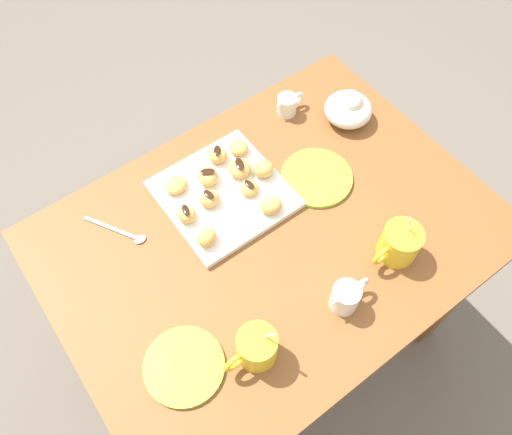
% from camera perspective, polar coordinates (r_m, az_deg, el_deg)
% --- Properties ---
extents(ground_plane, '(8.00, 8.00, 0.00)m').
position_cam_1_polar(ground_plane, '(1.85, 1.19, -12.89)').
color(ground_plane, '#665B51').
extents(dining_table, '(1.02, 0.75, 0.74)m').
position_cam_1_polar(dining_table, '(1.30, 1.65, -4.72)').
color(dining_table, brown).
rests_on(dining_table, ground_plane).
extents(pastry_plate_square, '(0.28, 0.28, 0.02)m').
position_cam_1_polar(pastry_plate_square, '(1.22, -3.68, 2.67)').
color(pastry_plate_square, white).
rests_on(pastry_plate_square, dining_table).
extents(coffee_mug_yellow_left, '(0.13, 0.09, 0.13)m').
position_cam_1_polar(coffee_mug_yellow_left, '(1.15, 15.93, -2.77)').
color(coffee_mug_yellow_left, yellow).
rests_on(coffee_mug_yellow_left, dining_table).
extents(coffee_mug_yellow_right, '(0.12, 0.08, 0.13)m').
position_cam_1_polar(coffee_mug_yellow_right, '(1.02, -0.00, -14.47)').
color(coffee_mug_yellow_right, yellow).
rests_on(coffee_mug_yellow_right, dining_table).
extents(cream_pitcher_white, '(0.10, 0.06, 0.07)m').
position_cam_1_polar(cream_pitcher_white, '(1.08, 10.14, -8.79)').
color(cream_pitcher_white, white).
rests_on(cream_pitcher_white, dining_table).
extents(ice_cream_bowl, '(0.13, 0.13, 0.09)m').
position_cam_1_polar(ice_cream_bowl, '(1.37, 10.43, 12.09)').
color(ice_cream_bowl, white).
rests_on(ice_cream_bowl, dining_table).
extents(chocolate_sauce_pitcher, '(0.09, 0.05, 0.06)m').
position_cam_1_polar(chocolate_sauce_pitcher, '(1.38, 3.57, 12.69)').
color(chocolate_sauce_pitcher, white).
rests_on(chocolate_sauce_pitcher, dining_table).
extents(saucer_lime_left, '(0.16, 0.16, 0.01)m').
position_cam_1_polar(saucer_lime_left, '(1.06, -8.13, -16.31)').
color(saucer_lime_left, '#9EC633').
rests_on(saucer_lime_left, dining_table).
extents(saucer_lime_right, '(0.18, 0.18, 0.01)m').
position_cam_1_polar(saucer_lime_right, '(1.26, 6.88, 4.53)').
color(saucer_lime_right, '#9EC633').
rests_on(saucer_lime_right, dining_table).
extents(loose_spoon_near_saucer, '(0.09, 0.14, 0.01)m').
position_cam_1_polar(loose_spoon_near_saucer, '(1.21, -14.89, -1.64)').
color(loose_spoon_near_saucer, silver).
rests_on(loose_spoon_near_saucer, dining_table).
extents(beignet_0, '(0.07, 0.06, 0.03)m').
position_cam_1_polar(beignet_0, '(1.17, 1.67, 1.43)').
color(beignet_0, '#DBA351').
rests_on(beignet_0, pastry_plate_square).
extents(beignet_1, '(0.07, 0.07, 0.03)m').
position_cam_1_polar(beignet_1, '(1.22, -9.03, 3.64)').
color(beignet_1, '#DBA351').
rests_on(beignet_1, pastry_plate_square).
extents(beignet_2, '(0.06, 0.06, 0.03)m').
position_cam_1_polar(beignet_2, '(1.28, -1.96, 7.90)').
color(beignet_2, '#DBA351').
rests_on(beignet_2, pastry_plate_square).
extents(beignet_3, '(0.06, 0.06, 0.03)m').
position_cam_1_polar(beignet_3, '(1.19, -5.29, 2.12)').
color(beignet_3, '#DBA351').
rests_on(beignet_3, pastry_plate_square).
extents(chocolate_drizzle_3, '(0.02, 0.03, 0.00)m').
position_cam_1_polar(chocolate_drizzle_3, '(1.17, -5.36, 2.62)').
color(chocolate_drizzle_3, black).
rests_on(chocolate_drizzle_3, beignet_3).
extents(beignet_4, '(0.07, 0.07, 0.04)m').
position_cam_1_polar(beignet_4, '(1.23, -5.44, 4.66)').
color(beignet_4, '#DBA351').
rests_on(beignet_4, pastry_plate_square).
extents(chocolate_drizzle_4, '(0.04, 0.03, 0.00)m').
position_cam_1_polar(chocolate_drizzle_4, '(1.21, -5.51, 5.19)').
color(chocolate_drizzle_4, black).
rests_on(chocolate_drizzle_4, beignet_4).
extents(beignet_5, '(0.07, 0.07, 0.04)m').
position_cam_1_polar(beignet_5, '(1.26, -4.35, 7.04)').
color(beignet_5, '#DBA351').
rests_on(beignet_5, pastry_plate_square).
extents(chocolate_drizzle_5, '(0.03, 0.04, 0.00)m').
position_cam_1_polar(chocolate_drizzle_5, '(1.25, -4.41, 7.59)').
color(chocolate_drizzle_5, black).
rests_on(chocolate_drizzle_5, beignet_5).
extents(beignet_6, '(0.07, 0.06, 0.03)m').
position_cam_1_polar(beignet_6, '(1.23, -1.84, 5.57)').
color(beignet_6, '#DBA351').
rests_on(beignet_6, pastry_plate_square).
extents(chocolate_drizzle_6, '(0.03, 0.04, 0.00)m').
position_cam_1_polar(chocolate_drizzle_6, '(1.22, -1.87, 6.10)').
color(chocolate_drizzle_6, black).
rests_on(chocolate_drizzle_6, beignet_6).
extents(beignet_7, '(0.06, 0.06, 0.04)m').
position_cam_1_polar(beignet_7, '(1.13, -5.59, -2.24)').
color(beignet_7, '#DBA351').
rests_on(beignet_7, pastry_plate_square).
extents(beignet_8, '(0.06, 0.06, 0.03)m').
position_cam_1_polar(beignet_8, '(1.20, -0.74, 3.33)').
color(beignet_8, '#DBA351').
rests_on(beignet_8, pastry_plate_square).
extents(chocolate_drizzle_8, '(0.02, 0.03, 0.00)m').
position_cam_1_polar(chocolate_drizzle_8, '(1.19, -0.75, 3.77)').
color(chocolate_drizzle_8, black).
rests_on(chocolate_drizzle_8, beignet_8).
extents(beignet_9, '(0.06, 0.06, 0.04)m').
position_cam_1_polar(beignet_9, '(1.23, 0.84, 5.55)').
color(beignet_9, '#DBA351').
rests_on(beignet_9, pastry_plate_square).
extents(beignet_10, '(0.04, 0.05, 0.03)m').
position_cam_1_polar(beignet_10, '(1.17, -7.85, 0.37)').
color(beignet_10, '#DBA351').
rests_on(beignet_10, pastry_plate_square).
extents(chocolate_drizzle_10, '(0.02, 0.04, 0.00)m').
position_cam_1_polar(chocolate_drizzle_10, '(1.16, -7.96, 0.84)').
color(chocolate_drizzle_10, black).
rests_on(chocolate_drizzle_10, beignet_10).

